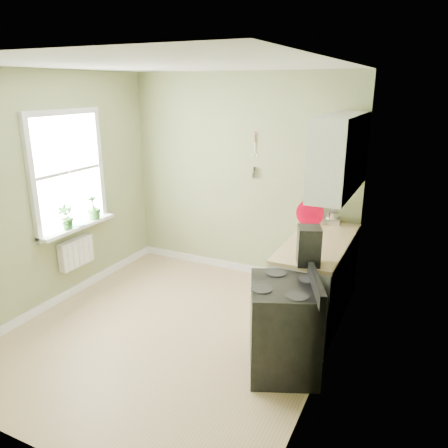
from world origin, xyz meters
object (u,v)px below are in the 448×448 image
at_px(stand_mixer, 334,210).
at_px(coffee_maker, 308,247).
at_px(kettle, 315,213).
at_px(stove, 284,327).

xyz_separation_m(stand_mixer, coffee_maker, (0.07, -1.44, 0.02)).
height_order(stand_mixer, kettle, stand_mixer).
bearing_deg(stove, coffee_maker, 80.18).
xyz_separation_m(stove, kettle, (-0.23, 1.84, 0.57)).
bearing_deg(kettle, stove, -82.93).
height_order(stove, stand_mixer, stand_mixer).
distance_m(stand_mixer, coffee_maker, 1.44).
relative_size(kettle, coffee_maker, 0.52).
xyz_separation_m(stove, stand_mixer, (-0.00, 1.85, 0.62)).
xyz_separation_m(kettle, coffee_maker, (0.30, -1.42, 0.08)).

